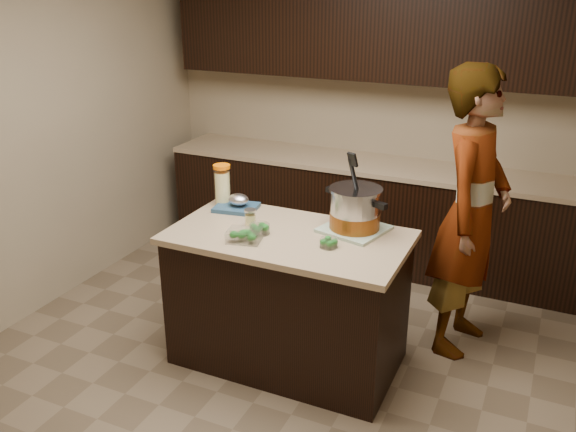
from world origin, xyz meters
The scene contains 13 objects.
ground_plane centered at (0.00, 0.00, 0.00)m, with size 4.00×4.00×0.00m, color brown.
room_shell centered at (0.00, 0.00, 1.71)m, with size 4.04×4.04×2.72m.
back_cabinets centered at (0.00, 1.74, 0.94)m, with size 3.60×0.63×2.33m.
island centered at (0.00, 0.00, 0.45)m, with size 1.46×0.81×0.90m.
dish_towel centered at (0.35, 0.23, 0.91)m, with size 0.36×0.36×0.02m, color #5B8861.
stock_pot centered at (0.35, 0.22, 1.03)m, with size 0.44×0.42×0.47m.
lemonade_pitcher centered at (-0.62, 0.28, 1.03)m, with size 0.14×0.14×0.28m.
mason_jar centered at (-0.26, 0.01, 0.96)m, with size 0.09×0.09×0.12m.
broccoli_tub_left centered at (-0.16, -0.06, 0.93)m, with size 0.15×0.15×0.06m.
broccoli_tub_right centered at (0.29, -0.07, 0.92)m, with size 0.13×0.13×0.05m.
broccoli_tub_rect centered at (-0.19, -0.20, 0.93)m, with size 0.22×0.18×0.07m.
blue_tray centered at (-0.49, 0.24, 0.94)m, with size 0.31×0.26×0.11m.
person centered at (0.98, 0.68, 0.95)m, with size 0.69×0.45×1.90m, color gray.
Camera 1 is at (1.42, -3.11, 2.37)m, focal length 38.00 mm.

